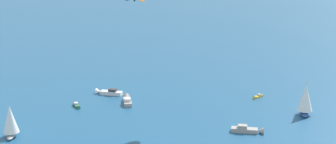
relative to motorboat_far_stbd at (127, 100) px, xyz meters
The scene contains 7 objects.
motorboat_far_stbd is the anchor object (origin of this frame).
motorboat_inshore 50.68m from the motorboat_far_stbd, 125.38° to the right, with size 4.47×10.59×2.99m.
sailboat_offshore 64.83m from the motorboat_far_stbd, 101.66° to the right, with size 9.89×6.27×12.31m.
sailboat_trailing 46.97m from the motorboat_far_stbd, 135.23° to the left, with size 9.04×5.37×11.38m.
motorboat_ahead 13.31m from the motorboat_far_stbd, 40.49° to the left, with size 5.48×11.23×3.16m.
motorboat_mid_cluster 50.83m from the motorboat_far_stbd, 82.89° to the right, with size 4.83×4.66×1.55m.
motorboat_outer_ring_a 18.79m from the motorboat_far_stbd, 105.91° to the left, with size 6.03×3.75×1.72m.
Camera 1 is at (-126.93, -0.41, 57.48)m, focal length 50.60 mm.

